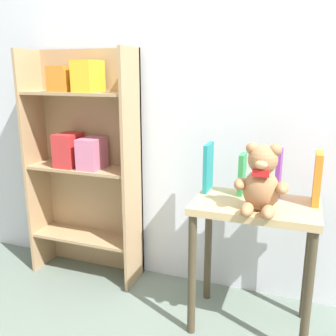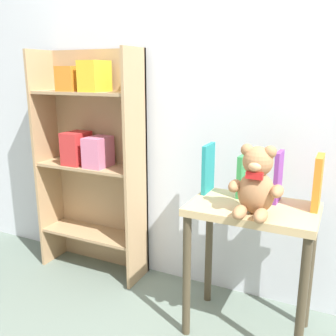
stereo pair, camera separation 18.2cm
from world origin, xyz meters
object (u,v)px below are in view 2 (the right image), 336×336
teddy_bear (256,183)px  book_standing_teal (208,168)px  bookshelf_side (92,152)px  book_standing_green (242,176)px  display_table (251,231)px  book_standing_orange (318,182)px  book_standing_purple (278,177)px

teddy_bear → book_standing_teal: size_ratio=1.23×
bookshelf_side → book_standing_green: 0.98m
display_table → book_standing_green: size_ratio=3.16×
display_table → book_standing_orange: 0.38m
book_standing_teal → book_standing_purple: book_standing_teal is taller
book_standing_purple → book_standing_orange: bearing=-1.6°
bookshelf_side → book_standing_teal: 0.81m
bookshelf_side → book_standing_purple: (1.15, -0.10, 0.00)m
bookshelf_side → book_standing_teal: bearing=-6.7°
bookshelf_side → book_standing_orange: (1.33, -0.11, 0.00)m
display_table → book_standing_green: book_standing_green is taller
display_table → book_standing_teal: book_standing_teal is taller
bookshelf_side → display_table: bearing=-10.9°
teddy_bear → book_standing_purple: 0.21m
display_table → teddy_bear: teddy_bear is taller
bookshelf_side → book_standing_green: (0.98, -0.10, -0.02)m
book_standing_teal → book_standing_orange: book_standing_teal is taller
book_standing_green → book_standing_purple: (0.18, -0.00, 0.02)m
display_table → book_standing_teal: 0.38m
display_table → book_standing_purple: book_standing_purple is taller
teddy_bear → book_standing_orange: teddy_bear is taller
bookshelf_side → teddy_bear: (1.09, -0.31, 0.02)m
book_standing_purple → book_standing_orange: size_ratio=1.00×
book_standing_teal → book_standing_orange: size_ratio=1.02×
display_table → book_standing_green: 0.27m
display_table → book_standing_purple: size_ratio=2.71×
display_table → book_standing_orange: bearing=19.2°
bookshelf_side → teddy_bear: 1.14m
bookshelf_side → teddy_bear: bookshelf_side is taller
book_standing_orange → book_standing_green: bearing=177.6°
display_table → book_standing_orange: size_ratio=2.71×
bookshelf_side → display_table: bookshelf_side is taller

